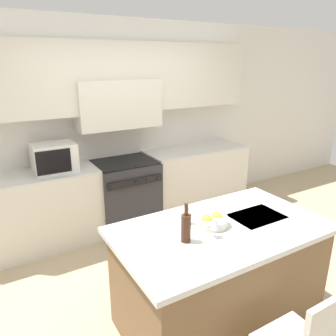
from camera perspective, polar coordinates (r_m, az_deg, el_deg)
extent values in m
plane|color=tan|center=(3.46, 4.30, -20.74)|extent=(10.00, 10.00, 0.00)
cube|color=silver|center=(4.53, -9.70, 7.49)|extent=(10.00, 0.06, 2.70)
cube|color=silver|center=(4.27, -9.16, 15.35)|extent=(3.85, 0.34, 0.85)
cube|color=silver|center=(4.27, -8.79, 10.98)|extent=(1.08, 0.40, 0.60)
cube|color=silver|center=(4.22, -22.30, -7.32)|extent=(1.53, 0.62, 0.91)
cube|color=silver|center=(4.05, -23.09, -1.31)|extent=(1.53, 0.62, 0.03)
cube|color=silver|center=(5.01, 4.79, -1.94)|extent=(1.53, 0.62, 0.91)
cube|color=silver|center=(4.86, 4.94, 3.24)|extent=(1.53, 0.62, 0.03)
cube|color=#2D2D33|center=(4.46, -7.42, -4.59)|extent=(0.80, 0.66, 0.91)
cube|color=black|center=(4.31, -7.67, 1.06)|extent=(0.76, 0.61, 0.01)
cube|color=black|center=(4.06, -5.68, -2.45)|extent=(0.73, 0.02, 0.09)
cylinder|color=black|center=(3.94, -9.70, -3.29)|extent=(0.04, 0.02, 0.04)
cylinder|color=black|center=(4.00, -7.63, -2.89)|extent=(0.04, 0.02, 0.04)
cylinder|color=black|center=(4.05, -5.61, -2.50)|extent=(0.04, 0.02, 0.04)
cylinder|color=black|center=(4.12, -3.65, -2.12)|extent=(0.04, 0.02, 0.04)
cylinder|color=black|center=(4.18, -1.76, -1.75)|extent=(0.04, 0.02, 0.04)
cube|color=silver|center=(4.04, -19.21, 1.79)|extent=(0.48, 0.37, 0.33)
cube|color=black|center=(3.85, -19.26, 1.01)|extent=(0.38, 0.01, 0.27)
cube|color=brown|center=(2.94, 8.81, -18.31)|extent=(1.61, 0.91, 0.86)
cube|color=silver|center=(2.70, 9.29, -10.52)|extent=(1.71, 0.99, 0.04)
cube|color=#2D2D30|center=(2.93, 15.21, -8.17)|extent=(0.44, 0.32, 0.01)
cylinder|color=#B2B2B7|center=(3.05, 12.69, -6.80)|extent=(0.02, 0.02, 0.00)
cube|color=beige|center=(2.25, 25.97, -24.44)|extent=(0.40, 0.04, 0.47)
cylinder|color=#422314|center=(2.42, 3.13, -10.44)|extent=(0.07, 0.07, 0.21)
cylinder|color=#422314|center=(2.35, 3.20, -7.22)|extent=(0.03, 0.03, 0.09)
cylinder|color=white|center=(2.54, 8.11, -11.77)|extent=(0.06, 0.06, 0.01)
cylinder|color=white|center=(2.52, 8.15, -11.07)|extent=(0.01, 0.01, 0.07)
cone|color=white|center=(2.48, 8.23, -9.50)|extent=(0.07, 0.07, 0.09)
cylinder|color=white|center=(2.71, 3.43, -9.57)|extent=(0.06, 0.06, 0.01)
cylinder|color=white|center=(2.69, 3.45, -8.90)|extent=(0.01, 0.01, 0.07)
cone|color=white|center=(2.66, 3.48, -7.40)|extent=(0.07, 0.07, 0.09)
cylinder|color=silver|center=(2.69, 7.64, -9.16)|extent=(0.27, 0.27, 0.07)
sphere|color=gold|center=(2.65, 6.77, -9.04)|extent=(0.10, 0.10, 0.10)
sphere|color=gold|center=(2.71, 8.53, -8.49)|extent=(0.09, 0.09, 0.09)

